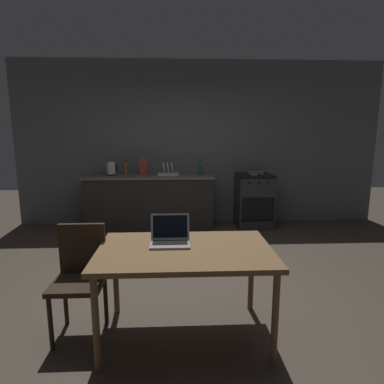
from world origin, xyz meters
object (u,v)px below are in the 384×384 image
(dining_table, at_px, (185,257))
(frying_pan, at_px, (256,173))
(electric_kettle, at_px, (111,169))
(cereal_box, at_px, (143,166))
(bottle_b, at_px, (126,168))
(chair, at_px, (80,272))
(stove_oven, at_px, (254,200))
(dish_rack, at_px, (168,172))
(laptop, at_px, (170,238))
(bottle, at_px, (200,168))

(dining_table, distance_m, frying_pan, 3.33)
(dining_table, distance_m, electric_kettle, 3.31)
(cereal_box, distance_m, bottle_b, 0.31)
(chair, xyz_separation_m, bottle_b, (-0.08, 3.06, 0.51))
(stove_oven, height_order, dish_rack, dish_rack)
(dining_table, height_order, laptop, laptop)
(dining_table, relative_size, laptop, 4.26)
(cereal_box, relative_size, bottle_b, 1.17)
(dining_table, bearing_deg, bottle_b, 106.39)
(bottle, relative_size, dish_rack, 0.76)
(chair, distance_m, electric_kettle, 3.04)
(frying_pan, height_order, cereal_box, cereal_box)
(dining_table, distance_m, bottle_b, 3.31)
(chair, height_order, electric_kettle, electric_kettle)
(laptop, xyz_separation_m, electric_kettle, (-1.04, 2.96, 0.23))
(dining_table, height_order, bottle, bottle)
(electric_kettle, bearing_deg, bottle_b, 19.49)
(laptop, distance_m, bottle, 2.95)
(dish_rack, bearing_deg, laptop, -88.33)
(frying_pan, relative_size, dish_rack, 1.31)
(laptop, height_order, frying_pan, laptop)
(electric_kettle, bearing_deg, laptop, -70.68)
(chair, height_order, laptop, laptop)
(chair, bearing_deg, dining_table, 3.39)
(chair, height_order, frying_pan, frying_pan)
(chair, relative_size, dish_rack, 2.64)
(dish_rack, distance_m, bottle_b, 0.73)
(bottle, bearing_deg, electric_kettle, 178.08)
(laptop, bearing_deg, stove_oven, 50.76)
(dining_table, xyz_separation_m, chair, (-0.85, 0.10, -0.16))
(stove_oven, height_order, frying_pan, frying_pan)
(dish_rack, bearing_deg, dining_table, -86.21)
(stove_oven, distance_m, electric_kettle, 2.50)
(chair, relative_size, electric_kettle, 3.96)
(stove_oven, distance_m, bottle_b, 2.28)
(stove_oven, bearing_deg, dish_rack, 179.90)
(dining_table, xyz_separation_m, frying_pan, (1.30, 3.05, 0.26))
(stove_oven, height_order, dining_table, stove_oven)
(laptop, bearing_deg, chair, 167.82)
(chair, distance_m, dish_rack, 3.08)
(stove_oven, relative_size, dining_table, 0.67)
(laptop, xyz_separation_m, dish_rack, (-0.09, 2.96, 0.17))
(dining_table, height_order, frying_pan, frying_pan)
(dining_table, bearing_deg, dish_rack, 93.79)
(dining_table, relative_size, chair, 1.52)
(chair, bearing_deg, stove_oven, 64.42)
(chair, xyz_separation_m, cereal_box, (0.23, 3.00, 0.54))
(chair, distance_m, frying_pan, 3.68)
(laptop, relative_size, frying_pan, 0.72)
(bottle, distance_m, bottle_b, 1.28)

